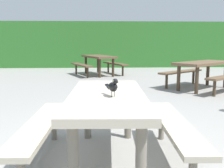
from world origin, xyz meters
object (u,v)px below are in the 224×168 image
(bird_grackle, at_px, (113,86))
(picnic_table_mid_left, at_px, (203,69))
(picnic_table_foreground, at_px, (108,111))
(picnic_table_mid_right, at_px, (99,61))

(bird_grackle, height_order, picnic_table_mid_left, bird_grackle)
(bird_grackle, bearing_deg, picnic_table_mid_left, 58.86)
(picnic_table_foreground, distance_m, picnic_table_mid_right, 7.40)
(bird_grackle, relative_size, picnic_table_mid_right, 0.12)
(picnic_table_mid_right, bearing_deg, bird_grackle, -88.84)
(picnic_table_foreground, distance_m, bird_grackle, 0.34)
(picnic_table_mid_left, distance_m, picnic_table_mid_right, 4.25)
(picnic_table_foreground, xyz_separation_m, picnic_table_mid_left, (2.69, 4.20, 0.00))
(picnic_table_foreground, bearing_deg, bird_grackle, -73.34)
(picnic_table_foreground, relative_size, picnic_table_mid_left, 0.77)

